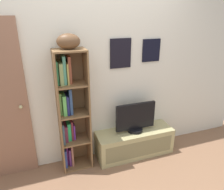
{
  "coord_description": "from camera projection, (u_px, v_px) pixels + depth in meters",
  "views": [
    {
      "loc": [
        -0.72,
        -1.5,
        2.0
      ],
      "look_at": [
        0.12,
        0.85,
        1.02
      ],
      "focal_mm": 34.22,
      "sensor_mm": 36.0,
      "label": 1
    }
  ],
  "objects": [
    {
      "name": "back_wall",
      "position": [
        96.0,
        72.0,
        2.8
      ],
      "size": [
        4.8,
        0.08,
        2.51
      ],
      "color": "silver",
      "rests_on": "ground"
    },
    {
      "name": "tv_stand",
      "position": [
        134.0,
        142.0,
        3.15
      ],
      "size": [
        1.13,
        0.37,
        0.39
      ],
      "color": "tan",
      "rests_on": "ground"
    },
    {
      "name": "football",
      "position": [
        68.0,
        41.0,
        2.38
      ],
      "size": [
        0.29,
        0.21,
        0.17
      ],
      "primitive_type": "ellipsoid",
      "rotation": [
        0.0,
        0.0,
        -0.13
      ],
      "color": "brown",
      "rests_on": "bookshelf"
    },
    {
      "name": "television",
      "position": [
        135.0,
        118.0,
        3.01
      ],
      "size": [
        0.58,
        0.22,
        0.43
      ],
      "color": "black",
      "rests_on": "tv_stand"
    },
    {
      "name": "bookshelf",
      "position": [
        70.0,
        112.0,
        2.72
      ],
      "size": [
        0.38,
        0.29,
        1.6
      ],
      "color": "brown",
      "rests_on": "ground"
    }
  ]
}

